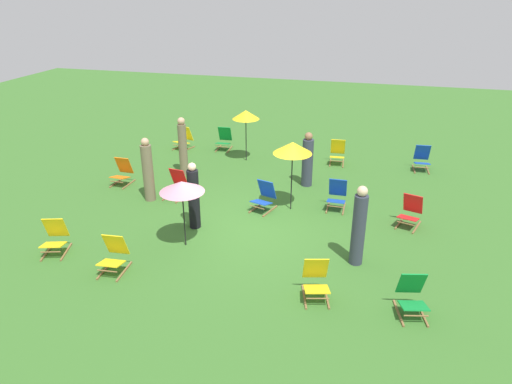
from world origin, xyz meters
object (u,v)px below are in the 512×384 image
at_px(deckchair_0, 122,172).
at_px(deckchair_6, 422,159).
at_px(umbrella_1, 293,148).
at_px(deckchair_4, 184,139).
at_px(person_2, 194,197).
at_px(deckchair_12, 410,212).
at_px(umbrella_2, 246,115).
at_px(person_0, 359,227).
at_px(deckchair_9, 337,196).
at_px(deckchair_1, 224,140).
at_px(deckchair_11, 412,296).
at_px(deckchair_10, 316,280).
at_px(person_1, 148,171).
at_px(umbrella_0, 182,187).
at_px(person_4, 183,147).
at_px(person_3, 307,161).
at_px(deckchair_8, 264,197).
at_px(deckchair_7, 55,238).
at_px(deckchair_5, 337,153).
at_px(deckchair_2, 114,255).
at_px(deckchair_3, 176,185).

bearing_deg(deckchair_0, deckchair_6, 23.43).
bearing_deg(deckchair_6, umbrella_1, -135.38).
bearing_deg(deckchair_4, person_2, -47.30).
height_order(deckchair_12, umbrella_2, umbrella_2).
xyz_separation_m(deckchair_6, person_0, (-1.71, -6.34, 0.52)).
xyz_separation_m(deckchair_9, umbrella_1, (-1.20, -0.39, 1.39)).
xyz_separation_m(deckchair_4, person_0, (6.75, -6.37, 0.52)).
height_order(deckchair_1, deckchair_4, same).
height_order(deckchair_11, umbrella_1, umbrella_1).
height_order(deckchair_10, umbrella_1, umbrella_1).
bearing_deg(person_1, deckchair_11, -61.02).
height_order(deckchair_4, umbrella_0, umbrella_0).
xyz_separation_m(deckchair_12, person_4, (-6.95, 1.83, 0.55)).
height_order(deckchair_12, person_3, person_3).
distance_m(deckchair_0, umbrella_1, 5.55).
bearing_deg(deckchair_8, deckchair_1, 137.05).
bearing_deg(deckchair_9, umbrella_1, -162.28).
distance_m(deckchair_6, person_3, 4.17).
distance_m(deckchair_1, umbrella_0, 7.14).
bearing_deg(deckchair_8, person_0, -21.89).
xyz_separation_m(umbrella_0, person_3, (2.18, 4.31, -0.72)).
height_order(deckchair_7, person_0, person_0).
distance_m(deckchair_6, deckchair_12, 4.22).
distance_m(umbrella_2, person_3, 3.02).
distance_m(deckchair_10, person_2, 4.00).
bearing_deg(deckchair_7, deckchair_0, 80.77).
distance_m(deckchair_12, person_4, 7.21).
bearing_deg(person_2, deckchair_5, -4.06).
height_order(deckchair_7, umbrella_1, umbrella_1).
distance_m(deckchair_8, person_2, 2.09).
height_order(deckchair_0, deckchair_7, same).
xyz_separation_m(deckchair_5, umbrella_1, (-0.86, -3.93, 1.39)).
height_order(deckchair_2, deckchair_5, same).
distance_m(deckchair_6, deckchair_8, 6.06).
bearing_deg(person_4, deckchair_4, -143.84).
bearing_deg(deckchair_3, deckchair_10, -30.48).
distance_m(deckchair_10, person_1, 6.20).
distance_m(deckchair_3, deckchair_4, 4.37).
height_order(deckchair_8, person_2, person_2).
relative_size(deckchair_5, umbrella_0, 0.51).
bearing_deg(umbrella_1, deckchair_3, -179.27).
xyz_separation_m(deckchair_7, deckchair_12, (7.91, 3.44, 0.00)).
height_order(deckchair_8, deckchair_10, same).
relative_size(deckchair_10, person_3, 0.51).
bearing_deg(umbrella_0, person_4, 113.15).
relative_size(deckchair_2, deckchair_11, 0.98).
relative_size(deckchair_5, deckchair_8, 0.96).
height_order(deckchair_9, deckchair_12, same).
bearing_deg(deckchair_12, deckchair_11, -74.17).
xyz_separation_m(umbrella_1, person_1, (-4.00, -0.43, -0.89)).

